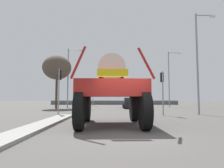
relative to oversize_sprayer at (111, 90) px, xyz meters
The scene contains 13 objects.
ground_plane 15.22m from the oversize_sprayer, 87.79° to the left, with size 120.00×120.00×0.00m, color #4C4947.
median_island 4.20m from the oversize_sprayer, 169.69° to the right, with size 1.20×11.10×0.15m, color gray.
oversize_sprayer is the anchor object (origin of this frame).
sedan_ahead 16.87m from the oversize_sprayer, 81.18° to the left, with size 1.89×4.11×1.52m.
traffic_signal_near_left 7.38m from the oversize_sprayer, 128.60° to the left, with size 0.24×0.54×4.04m.
traffic_signal_near_right 7.29m from the oversize_sprayer, 52.17° to the left, with size 0.24×0.54×3.82m.
traffic_signal_far_left 23.20m from the oversize_sprayer, 80.75° to the left, with size 0.24×0.55×3.99m.
traffic_signal_far_right 23.14m from the oversize_sprayer, 98.34° to the left, with size 0.24×0.55×3.58m.
streetlight_near_right 10.72m from the oversize_sprayer, 38.50° to the left, with size 1.88×0.24×9.36m.
streetlight_far_left 18.92m from the oversize_sprayer, 110.27° to the left, with size 2.26×0.24×9.00m.
streetlight_far_right 22.05m from the oversize_sprayer, 64.25° to the left, with size 2.15×0.24×9.05m.
bare_tree_left 18.49m from the oversize_sprayer, 116.09° to the left, with size 4.09×4.09×7.63m.
roadside_barrier 30.10m from the oversize_sprayer, 88.89° to the left, with size 27.62×0.24×0.90m, color #59595B.
Camera 1 is at (-0.54, -7.59, 1.52)m, focal length 29.85 mm.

